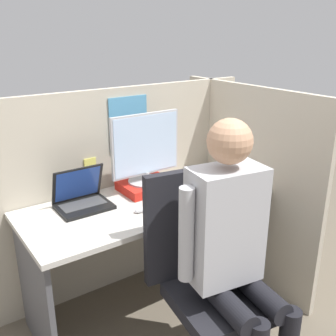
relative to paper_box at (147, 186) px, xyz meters
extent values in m
plane|color=#665B4C|center=(-0.09, -0.47, -0.78)|extent=(12.00, 12.00, 0.00)
cube|color=#B7AD99|center=(-0.09, 0.21, -0.08)|extent=(2.02, 0.04, 1.39)
cube|color=#4C8EB7|center=(-0.02, 0.18, 0.38)|extent=(0.28, 0.01, 0.35)
cube|color=#F4EA66|center=(-0.30, 0.18, 0.16)|extent=(0.08, 0.01, 0.08)
cube|color=#EA9EC6|center=(-0.10, 0.18, 0.22)|extent=(0.08, 0.01, 0.08)
cube|color=#B7AD99|center=(0.70, -0.21, -0.08)|extent=(0.04, 1.28, 1.39)
cube|color=beige|center=(-0.09, -0.14, -0.04)|extent=(1.52, 0.65, 0.03)
cube|color=#4C4C51|center=(-0.81, -0.14, -0.42)|extent=(0.03, 0.55, 0.72)
cube|color=#4C4C51|center=(0.64, -0.14, -0.42)|extent=(0.03, 0.55, 0.72)
cube|color=red|center=(0.00, 0.00, 0.00)|extent=(0.33, 0.26, 0.06)
cylinder|color=#B2B2B7|center=(0.00, 0.00, 0.03)|extent=(0.24, 0.24, 0.01)
cylinder|color=#B2B2B7|center=(0.00, 0.00, 0.07)|extent=(0.04, 0.04, 0.06)
cube|color=#B2B2B7|center=(0.00, 0.00, 0.28)|extent=(0.48, 0.02, 0.39)
cube|color=silver|center=(0.00, -0.01, 0.28)|extent=(0.45, 0.00, 0.37)
cube|color=black|center=(-0.45, -0.03, -0.02)|extent=(0.30, 0.23, 0.02)
cube|color=#424242|center=(-0.45, -0.01, -0.01)|extent=(0.26, 0.13, 0.00)
cube|color=black|center=(-0.45, 0.05, 0.10)|extent=(0.30, 0.09, 0.22)
cube|color=#1E3D93|center=(-0.45, 0.04, 0.10)|extent=(0.27, 0.07, 0.19)
ellipsoid|color=silver|center=(-0.21, -0.26, -0.01)|extent=(0.07, 0.04, 0.03)
cube|color=#2D2D33|center=(0.61, -0.07, 0.00)|extent=(0.05, 0.14, 0.05)
cone|color=orange|center=(0.07, -0.32, -0.01)|extent=(0.04, 0.10, 0.04)
cylinder|color=green|center=(0.07, -0.26, -0.01)|extent=(0.02, 0.02, 0.02)
cube|color=black|center=(-0.09, -0.84, -0.32)|extent=(0.53, 0.53, 0.07)
cube|color=black|center=(-0.13, -0.58, 0.01)|extent=(0.44, 0.12, 0.60)
cylinder|color=black|center=(-0.16, -0.95, -0.23)|extent=(0.16, 0.36, 0.11)
cylinder|color=black|center=(0.02, -0.98, -0.23)|extent=(0.16, 0.36, 0.11)
cube|color=#B2B2B7|center=(-0.09, -0.84, 0.10)|extent=(0.37, 0.25, 0.56)
sphere|color=tan|center=(-0.09, -0.84, 0.51)|extent=(0.20, 0.20, 0.20)
cylinder|color=#B2B2B7|center=(-0.30, -0.80, 0.10)|extent=(0.07, 0.07, 0.45)
cylinder|color=#B2B2B7|center=(0.11, -0.87, 0.10)|extent=(0.07, 0.07, 0.45)
camera|label=1|loc=(-1.24, -2.01, 0.96)|focal=42.00mm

